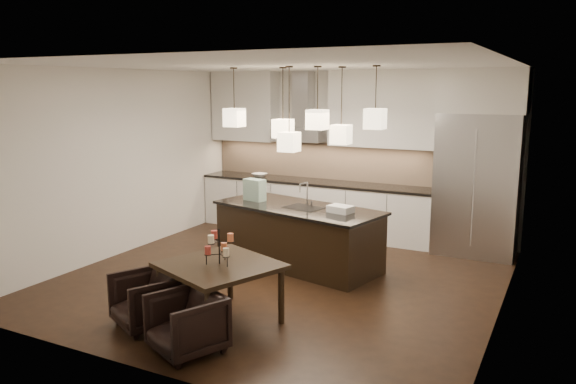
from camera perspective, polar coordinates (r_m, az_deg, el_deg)
The scene contains 37 objects.
floor at distance 7.62m, azimuth -0.69°, elevation -8.85°, with size 5.50×5.50×0.02m, color black.
ceiling at distance 7.19m, azimuth -0.75°, elevation 12.85°, with size 5.50×5.50×0.02m, color white.
wall_back at distance 9.77m, azimuth 6.88°, elevation 3.92°, with size 5.50×0.02×2.80m, color silver.
wall_front at distance 5.04m, azimuth -15.54°, elevation -2.76°, with size 5.50×0.02×2.80m, color silver.
wall_left at distance 8.89m, azimuth -16.68°, elevation 2.88°, with size 0.02×5.50×2.80m, color silver.
wall_right at distance 6.48m, azimuth 21.41°, elevation -0.19°, with size 0.02×5.50×2.80m, color silver.
refrigerator at distance 8.94m, azimuth 18.68°, elevation 0.70°, with size 1.20×0.72×2.15m, color #B7B7BA.
fridge_panel at distance 8.82m, azimuth 19.23°, elevation 9.69°, with size 1.26×0.72×0.65m, color silver.
lower_cabinets at distance 9.87m, azimuth 2.68°, elevation -1.61°, with size 4.21×0.62×0.88m, color silver.
countertop at distance 9.78m, azimuth 2.70°, elevation 1.03°, with size 4.21×0.66×0.04m, color black.
backsplash at distance 10.00m, azimuth 3.43°, elevation 3.18°, with size 4.21×0.02×0.63m, color tan.
upper_cab_left at distance 10.46m, azimuth -4.38°, elevation 8.67°, with size 1.25×0.35×1.25m, color silver.
upper_cab_right at distance 9.36m, azimuth 9.78°, elevation 8.31°, with size 1.86×0.35×1.25m, color silver.
hood_canopy at distance 9.85m, azimuth 1.27°, elevation 5.92°, with size 0.90×0.52×0.24m, color #B7B7BA.
hood_chimney at distance 9.91m, azimuth 1.56°, elevation 9.42°, with size 0.30×0.28×0.96m, color #B7B7BA.
fruit_bowl at distance 10.21m, azimuth -2.91°, elevation 1.73°, with size 0.26×0.26×0.06m, color silver.
island_body at distance 8.05m, azimuth 1.01°, elevation -4.61°, with size 2.35×0.94×0.83m, color black.
island_top at distance 7.95m, azimuth 1.02°, elevation -1.60°, with size 2.43×1.02×0.04m, color black.
faucet at distance 7.93m, azimuth 1.98°, elevation -0.18°, with size 0.09×0.23×0.36m, color silver, non-canonical shape.
tote_bag at distance 8.34m, azimuth -3.41°, elevation 0.22°, with size 0.32×0.17×0.32m, color #266238.
food_container at distance 7.59m, azimuth 5.35°, elevation -1.73°, with size 0.32×0.23×0.09m, color silver.
dining_table at distance 6.24m, azimuth -6.89°, elevation -10.12°, with size 1.10×1.10×0.66m, color black, non-canonical shape.
candelabra at distance 6.08m, azimuth -7.00°, elevation -5.50°, with size 0.32×0.32×0.39m, color black, non-canonical shape.
candle_a at distance 5.99m, azimuth -6.31°, elevation -6.09°, with size 0.07×0.07×0.09m, color #F7E1B4.
candle_b at distance 6.19m, azimuth -6.52°, elevation -5.53°, with size 0.07×0.07×0.09m, color #D3683E.
candle_c at distance 6.08m, azimuth -8.15°, elevation -5.88°, with size 0.07×0.07×0.09m, color #A7342B.
candle_d at distance 6.02m, azimuth -5.87°, elevation -4.61°, with size 0.07×0.07×0.09m, color #D3683E.
candle_e at distance 6.15m, azimuth -7.50°, elevation -4.31°, with size 0.07×0.07×0.09m, color #A7342B.
candle_f at distance 5.97m, azimuth -7.83°, elevation -4.77°, with size 0.07×0.07×0.09m, color #F7E1B4.
armchair_left at distance 6.28m, azimuth -14.19°, elevation -10.59°, with size 0.63×0.65×0.59m, color black.
armchair_right at distance 5.63m, azimuth -10.27°, elevation -13.00°, with size 0.63×0.64×0.59m, color black.
pendant_a at distance 8.06m, azimuth -5.47°, elevation 7.54°, with size 0.24×0.24×0.26m, color beige.
pendant_b at distance 7.90m, azimuth -0.52°, elevation 6.46°, with size 0.24×0.24×0.26m, color beige.
pendant_c at distance 7.44m, azimuth 3.00°, elevation 7.36°, with size 0.24×0.24×0.26m, color beige.
pendant_d at distance 7.66m, azimuth 5.41°, elevation 5.83°, with size 0.24×0.24×0.26m, color beige.
pendant_e at distance 7.26m, azimuth 8.84°, elevation 7.36°, with size 0.24×0.24×0.26m, color beige.
pendant_f at distance 7.51m, azimuth 0.11°, elevation 5.12°, with size 0.24×0.24×0.26m, color beige.
Camera 1 is at (3.36, -6.35, 2.54)m, focal length 35.00 mm.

